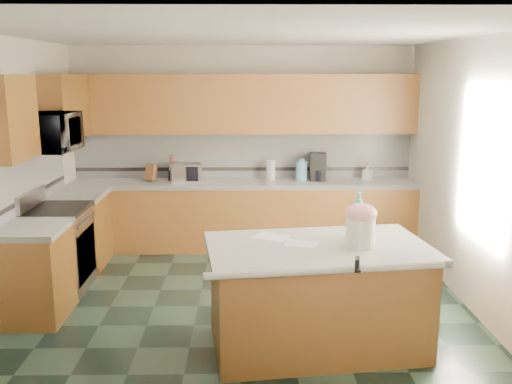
{
  "coord_description": "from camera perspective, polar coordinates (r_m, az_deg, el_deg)",
  "views": [
    {
      "loc": [
        0.06,
        -5.48,
        2.34
      ],
      "look_at": [
        0.15,
        0.35,
        1.12
      ],
      "focal_mm": 40.0,
      "sensor_mm": 36.0,
      "label": 1
    }
  ],
  "objects": [
    {
      "name": "left_upper_cab_rear",
      "position": [
        7.26,
        -18.68,
        8.05
      ],
      "size": [
        0.33,
        1.09,
        0.78
      ],
      "primitive_type": "cube",
      "color": "#3A230A",
      "rests_on": "wall_left"
    },
    {
      "name": "left_backsplash",
      "position": [
        6.57,
        -21.83,
        1.27
      ],
      "size": [
        0.02,
        2.3,
        0.63
      ],
      "primitive_type": "cube",
      "color": "silver",
      "rests_on": "wall_left"
    },
    {
      "name": "toaster_oven_door",
      "position": [
        7.56,
        -7.17,
        1.8
      ],
      "size": [
        0.36,
        0.01,
        0.19
      ],
      "primitive_type": "cube",
      "color": "black",
      "rests_on": "toaster_oven"
    },
    {
      "name": "paper_towel_base",
      "position": [
        7.72,
        1.5,
        1.27
      ],
      "size": [
        0.18,
        0.18,
        0.01
      ],
      "primitive_type": "cylinder",
      "color": "#B7B7BC",
      "rests_on": "back_countertop"
    },
    {
      "name": "range_oven_door",
      "position": [
        6.53,
        -16.66,
        -5.97
      ],
      "size": [
        0.02,
        0.68,
        0.55
      ],
      "primitive_type": "cube",
      "color": "black",
      "rests_on": "range_body"
    },
    {
      "name": "treat_jar",
      "position": [
        4.81,
        10.41,
        -3.99
      ],
      "size": [
        0.3,
        0.3,
        0.25
      ],
      "primitive_type": "cylinder",
      "rotation": [
        0.0,
        0.0,
        -0.3
      ],
      "color": "white",
      "rests_on": "island_top"
    },
    {
      "name": "paper_sheet_a",
      "position": [
        4.86,
        4.56,
        -5.19
      ],
      "size": [
        0.33,
        0.28,
        0.0
      ],
      "primitive_type": "cube",
      "rotation": [
        0.0,
        0.0,
        -0.27
      ],
      "color": "white",
      "rests_on": "island_top"
    },
    {
      "name": "range_cooktop",
      "position": [
        6.49,
        -19.38,
        -1.69
      ],
      "size": [
        0.62,
        0.78,
        0.04
      ],
      "primitive_type": "cube",
      "color": "black",
      "rests_on": "range_body"
    },
    {
      "name": "window_light_proxy",
      "position": [
        5.8,
        21.79,
        2.63
      ],
      "size": [
        0.02,
        1.4,
        1.1
      ],
      "primitive_type": "cube",
      "color": "white",
      "rests_on": "wall_right"
    },
    {
      "name": "treat_jar_knob_end_l",
      "position": [
        4.75,
        9.99,
        -1.46
      ],
      "size": [
        0.05,
        0.05,
        0.05
      ],
      "primitive_type": "sphere",
      "color": "tan",
      "rests_on": "treat_jar_lid"
    },
    {
      "name": "left_base_cab_rear",
      "position": [
        7.33,
        -17.21,
        -3.83
      ],
      "size": [
        0.6,
        0.82,
        0.86
      ],
      "primitive_type": "cube",
      "color": "#3A230A",
      "rests_on": "ground"
    },
    {
      "name": "treat_jar_lid",
      "position": [
        4.77,
        10.48,
        -2.09
      ],
      "size": [
        0.26,
        0.26,
        0.16
      ],
      "primitive_type": "ellipsoid",
      "color": "pink",
      "rests_on": "treat_jar"
    },
    {
      "name": "back_upper_cab",
      "position": [
        7.63,
        -1.36,
        8.81
      ],
      "size": [
        4.6,
        0.33,
        0.78
      ],
      "primitive_type": "cube",
      "color": "#3A230A",
      "rests_on": "wall_back"
    },
    {
      "name": "wall_front",
      "position": [
        3.31,
        -1.87,
        -5.6
      ],
      "size": [
        4.6,
        0.04,
        2.7
      ],
      "primitive_type": "cube",
      "color": "silver",
      "rests_on": "ground"
    },
    {
      "name": "utensil_bundle",
      "position": [
        7.72,
        -8.39,
        2.93
      ],
      "size": [
        0.07,
        0.07,
        0.21
      ],
      "primitive_type": "cylinder",
      "color": "#472814",
      "rests_on": "utensil_crock"
    },
    {
      "name": "island_bullnose",
      "position": [
        4.34,
        7.13,
        -7.79
      ],
      "size": [
        1.85,
        0.3,
        0.06
      ],
      "primitive_type": "cylinder",
      "rotation": [
        0.0,
        1.57,
        0.13
      ],
      "color": "white",
      "rests_on": "island_base"
    },
    {
      "name": "paper_towel",
      "position": [
        7.7,
        1.51,
        2.18
      ],
      "size": [
        0.12,
        0.12,
        0.26
      ],
      "primitive_type": "cylinder",
      "color": "white",
      "rests_on": "back_countertop"
    },
    {
      "name": "wall_back",
      "position": [
        7.86,
        -1.32,
        4.59
      ],
      "size": [
        4.6,
        0.04,
        2.7
      ],
      "primitive_type": "cube",
      "color": "silver",
      "rests_on": "ground"
    },
    {
      "name": "left_base_cab_front",
      "position": [
        5.95,
        -21.3,
        -7.76
      ],
      "size": [
        0.6,
        0.72,
        0.86
      ],
      "primitive_type": "cube",
      "color": "#3A230A",
      "rests_on": "ground"
    },
    {
      "name": "island_base",
      "position": [
        5.02,
        6.11,
        -10.63
      ],
      "size": [
        1.87,
        1.22,
        0.86
      ],
      "primitive_type": "cube",
      "rotation": [
        0.0,
        0.0,
        0.13
      ],
      "color": "#3A230A",
      "rests_on": "ground"
    },
    {
      "name": "island_top",
      "position": [
        4.86,
        6.23,
        -5.61
      ],
      "size": [
        1.99,
        1.34,
        0.06
      ],
      "primitive_type": "cube",
      "rotation": [
        0.0,
        0.0,
        0.13
      ],
      "color": "white",
      "rests_on": "island_base"
    },
    {
      "name": "back_base_cab",
      "position": [
        7.72,
        -1.31,
        -2.5
      ],
      "size": [
        4.6,
        0.6,
        0.86
      ],
      "primitive_type": "cube",
      "color": "#3A230A",
      "rests_on": "ground"
    },
    {
      "name": "coffee_carafe",
      "position": [
        7.69,
        6.23,
        1.68
      ],
      "size": [
        0.15,
        0.15,
        0.15
      ],
      "primitive_type": "cylinder",
      "color": "black",
      "rests_on": "back_countertop"
    },
    {
      "name": "back_accent_band",
      "position": [
        7.87,
        -1.32,
        2.31
      ],
      "size": [
        4.6,
        0.01,
        0.05
      ],
      "primitive_type": "cube",
      "color": "black",
      "rests_on": "back_countertop"
    },
    {
      "name": "treat_jar_knob_end_r",
      "position": [
        4.77,
        11.02,
        -1.45
      ],
      "size": [
        0.05,
        0.05,
        0.05
      ],
      "primitive_type": "sphere",
      "color": "tan",
      "rests_on": "treat_jar_lid"
    },
    {
      "name": "water_jug_neck",
      "position": [
        7.66,
        4.59,
        3.23
      ],
      "size": [
        0.07,
        0.07,
        0.04
      ],
      "primitive_type": "cylinder",
      "color": "#64A4CC",
      "rests_on": "water_jug"
    },
    {
      "name": "left_accent_band",
      "position": [
        6.6,
        -21.65,
        -0.39
      ],
      "size": [
        0.01,
        2.3,
        0.05
      ],
      "primitive_type": "cube",
      "color": "black",
      "rests_on": "wall_left"
    },
    {
      "name": "clamp_body",
      "position": [
        4.39,
        10.1,
        -7.13
      ],
      "size": [
        0.06,
        0.12,
        0.1
      ],
      "primitive_type": "cube",
      "rotation": [
        0.0,
        0.0,
        -0.22
      ],
      "color": "black",
      "rests_on": "island_top"
    },
    {
      "name": "clamp_handle",
      "position": [
        4.33,
        10.25,
        -7.67
      ],
      "size": [
        0.02,
        0.08,
        0.02
      ],
      "primitive_type": "cylinder",
      "rotation": [
        1.57,
        0.0,
        0.0
      ],
      "color": "black",
      "rests_on": "island_top"
    },
    {
      "name": "range_backguard",
      "position": [
        6.55,
        -21.61,
        -0.66
      ],
      "size": [
        0.06,
        0.76,
        0.18
      ],
      "primitive_type": "cube",
      "color": "#B7B7BC",
      "rests_on": "range_body"
    },
    {
      "name": "soap_back_cap",
      "position": [
        7.79,
        11.1,
        2.82
      ],
      "size": [
        0.02,
        0.02,
        0.03
      ],
      "primitive_type": "cylinder",
      "color": "red",
      "rests_on": "soap_bottle_back"
    },
    {
      "name": "treat_jar_knob",
      "position": [
        4.76,
        10.5,
        -1.46
      ],
      "size": [
        0.09,
        0.03,
        0.03
      ],
      "primitive_type": "cylinder",
      "rotation": [
        0.0,
        1.57,
        0.0
      ],
      "color": "tan",
      "rests_on": "treat_jar_lid"
    },
    {
      "name": "utensil_crock",
      "position": [
        7.75,
        -8.36,
        1.66
      ],
      "size": [
        0.11,
        0.11,
        0.14
      ],
      "primitive_type": "cylinder",
      "color": "black",
      "rests_on": "back_countertop"
    },
    {
      "name": "toaster_oven",
      "position": [
        7.69,
        -7.06,
        1.97
      ],
      "size": [
        0.46,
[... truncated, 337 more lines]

